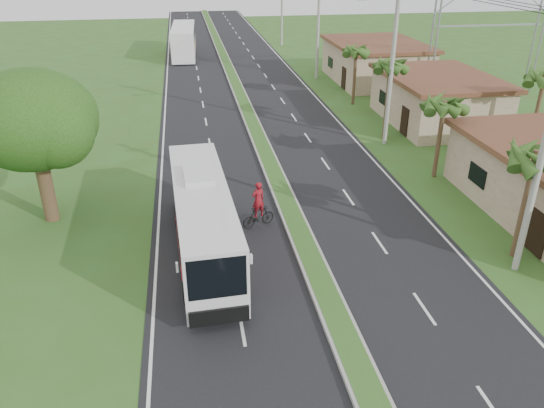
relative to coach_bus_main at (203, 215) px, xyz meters
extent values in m
plane|color=#37541E|center=(4.56, -5.43, -1.94)|extent=(180.00, 180.00, 0.00)
cube|color=black|center=(4.56, 14.57, -1.93)|extent=(14.00, 160.00, 0.02)
cube|color=gray|center=(4.56, 14.57, -1.84)|extent=(1.20, 160.00, 0.17)
cube|color=#37541E|center=(4.56, 14.57, -1.75)|extent=(0.95, 160.00, 0.02)
cube|color=silver|center=(-2.14, 14.57, -1.94)|extent=(0.12, 160.00, 0.01)
cube|color=silver|center=(11.26, 14.57, -1.94)|extent=(0.12, 160.00, 0.01)
cube|color=#9F806B|center=(18.56, 16.57, -0.26)|extent=(7.00, 10.00, 3.35)
cube|color=#4D271B|center=(18.56, 16.57, 1.57)|extent=(7.60, 10.60, 0.32)
cube|color=#9F806B|center=(18.56, 30.57, -0.19)|extent=(8.00, 11.00, 3.50)
cube|color=#4D271B|center=(18.56, 30.57, 1.72)|extent=(8.60, 11.60, 0.32)
cylinder|color=#473321|center=(13.56, -2.43, 0.56)|extent=(0.26, 0.26, 5.00)
cylinder|color=#473321|center=(13.96, 6.57, 0.36)|extent=(0.26, 0.26, 4.60)
cylinder|color=#473321|center=(13.36, 13.57, 0.76)|extent=(0.26, 0.26, 5.40)
cylinder|color=#473321|center=(13.86, 22.57, 0.46)|extent=(0.26, 0.26, 4.80)
cylinder|color=#473321|center=(22.06, 9.57, 0.66)|extent=(0.26, 0.26, 5.20)
cylinder|color=#473321|center=(-7.44, 4.57, 0.06)|extent=(0.70, 0.70, 4.00)
ellipsoid|color=#1A3B10|center=(-7.44, 4.57, 3.26)|extent=(6.00, 6.00, 4.68)
sphere|color=#1A3B10|center=(-8.84, 5.37, 2.76)|extent=(3.80, 3.80, 3.80)
sphere|color=#1A3B10|center=(-6.24, 3.57, 2.96)|extent=(3.40, 3.40, 3.40)
cylinder|color=gray|center=(13.06, -3.43, 3.56)|extent=(0.28, 0.28, 11.00)
cylinder|color=gray|center=(13.06, 12.57, 4.06)|extent=(0.28, 0.28, 12.00)
cylinder|color=gray|center=(13.06, 32.57, 3.56)|extent=(0.28, 0.28, 11.00)
cylinder|color=gray|center=(13.06, 52.57, 3.31)|extent=(0.28, 0.28, 10.50)
cylinder|color=gray|center=(21.56, 24.07, 4.06)|extent=(0.18, 0.18, 12.00)
cylinder|color=gray|center=(31.56, 24.07, 4.06)|extent=(0.18, 0.18, 12.00)
cylinder|color=gray|center=(21.56, 25.07, 4.06)|extent=(0.18, 0.18, 12.00)
cylinder|color=gray|center=(31.56, 25.07, 4.06)|extent=(0.18, 0.18, 12.00)
cube|color=gray|center=(26.56, 24.57, 4.06)|extent=(10.00, 0.14, 0.14)
cube|color=silver|center=(0.00, -0.05, -0.10)|extent=(2.77, 11.00, 2.86)
cube|color=black|center=(-0.02, 0.50, 0.53)|extent=(2.72, 8.82, 1.15)
cube|color=black|center=(0.25, -5.44, 0.36)|extent=(2.05, 0.23, 1.60)
cube|color=red|center=(0.05, -1.14, -0.67)|extent=(2.54, 4.83, 0.50)
cube|color=gold|center=(-0.01, 0.22, -0.90)|extent=(2.45, 2.83, 0.23)
cube|color=silver|center=(-0.05, 1.04, 1.46)|extent=(1.37, 2.24, 0.25)
cylinder|color=black|center=(-0.86, -3.55, -1.47)|extent=(0.33, 0.96, 0.95)
cylinder|color=black|center=(1.19, -3.45, -1.47)|extent=(0.33, 0.96, 0.95)
cylinder|color=black|center=(-1.16, 2.81, -1.47)|extent=(0.33, 0.96, 0.95)
cylinder|color=black|center=(0.89, 2.90, -1.47)|extent=(0.33, 0.96, 0.95)
cube|color=white|center=(-0.10, 47.06, -0.10)|extent=(3.11, 12.18, 3.36)
cube|color=black|center=(-0.08, 47.58, 0.91)|extent=(3.03, 9.03, 1.14)
cube|color=#D25E15|center=(-0.14, 46.01, -0.74)|extent=(2.91, 5.88, 0.37)
cylinder|color=black|center=(-1.45, 42.11, -1.43)|extent=(0.36, 1.02, 1.01)
cylinder|color=black|center=(0.86, 42.02, -1.43)|extent=(0.36, 1.02, 1.01)
cylinder|color=black|center=(-1.07, 51.57, -1.43)|extent=(0.36, 1.02, 1.01)
cylinder|color=black|center=(1.24, 51.47, -1.43)|extent=(0.36, 1.02, 1.01)
imported|color=black|center=(2.73, 2.12, -1.42)|extent=(1.79, 1.08, 1.04)
imported|color=maroon|center=(2.73, 2.12, -0.48)|extent=(0.77, 0.64, 1.81)
camera|label=1|loc=(-0.34, -20.62, 10.61)|focal=35.00mm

